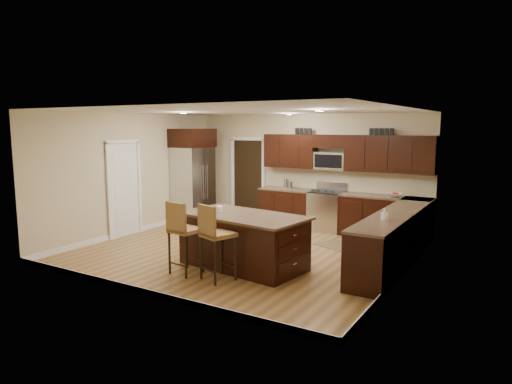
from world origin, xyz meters
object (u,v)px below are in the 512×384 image
Objects in this scene: island at (243,242)px; stool_left at (182,229)px; refrigerator at (193,175)px; range at (327,211)px; stool_mid at (214,234)px.

island is 1.10m from stool_left.
island is 4.09m from refrigerator.
refrigerator is at bearing 133.86° from stool_left.
range is 0.91× the size of stool_mid.
stool_left is 0.63m from stool_mid.
stool_left reaches higher than range.
stool_mid is at bearing -92.30° from range.
range is 0.47× the size of refrigerator.
refrigerator is (-3.12, 2.53, 0.77)m from island.
island is 0.99× the size of refrigerator.
range is 3.47m from refrigerator.
range is at bearing 13.54° from refrigerator.
stool_mid is (0.01, -0.85, 0.33)m from island.
stool_left is 0.99× the size of stool_mid.
stool_left is (-0.80, -4.17, 0.28)m from range.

